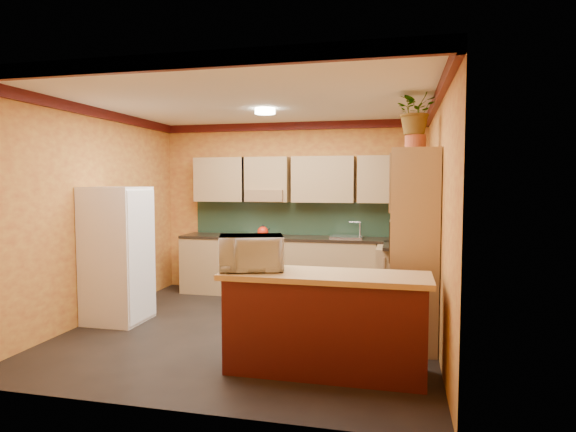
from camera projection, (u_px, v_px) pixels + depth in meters
The scene contains 15 objects.
room_shell at pixel (260, 155), 5.87m from camera, with size 4.24×4.24×2.72m.
base_cabinets_back at pixel (296, 268), 7.43m from camera, with size 3.65×0.60×0.88m, color #A78058.
countertop_back at pixel (297, 238), 7.39m from camera, with size 3.65×0.62×0.04m, color black.
stove at pixel (258, 265), 7.57m from camera, with size 0.58×0.58×0.91m, color black.
kettle at pixel (263, 231), 7.46m from camera, with size 0.17×0.17×0.18m, color red, non-canonical shape.
sink at pixel (347, 237), 7.22m from camera, with size 0.48×0.40×0.03m, color silver.
base_cabinets_right at pixel (406, 280), 6.47m from camera, with size 0.60×0.80×0.88m, color #A78058.
countertop_right at pixel (407, 246), 6.44m from camera, with size 0.62×0.80×0.04m, color black.
fridge at pixel (117, 255), 6.03m from camera, with size 0.68×0.66×1.70m, color white.
pantry at pixel (414, 248), 5.17m from camera, with size 0.48×0.90×2.10m, color #A78058.
fern_pot at pixel (415, 143), 5.14m from camera, with size 0.22×0.22×0.16m, color #9F4526.
fern at pixel (416, 111), 5.12m from camera, with size 0.46×0.40×0.51m, color #A78058.
breakfast_bar at pixel (325, 326), 4.41m from camera, with size 1.80×0.55×0.88m, color #4F1212.
bar_top at pixel (325, 276), 4.38m from camera, with size 1.90×0.65×0.05m, color tan.
microwave at pixel (251, 253), 4.53m from camera, with size 0.59×0.40×0.33m, color white.
Camera 1 is at (1.70, -5.39, 1.75)m, focal length 30.00 mm.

